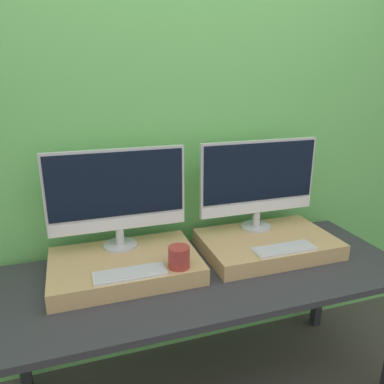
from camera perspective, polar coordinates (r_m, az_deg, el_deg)
The scene contains 9 objects.
wall_back at distance 1.97m, azimuth -1.79°, elevation 9.18°, with size 8.00×0.04×2.60m.
workbench at distance 1.81m, azimuth 2.43°, elevation -13.88°, with size 1.88×0.72×0.71m.
wooden_riser_left at distance 1.77m, azimuth -10.17°, elevation -10.99°, with size 0.67×0.44×0.08m.
monitor_left at distance 1.77m, azimuth -11.32°, elevation -0.24°, with size 0.65×0.16×0.48m.
keyboard_left at distance 1.61m, azimuth -9.41°, elevation -12.12°, with size 0.30×0.10×0.01m.
mug at distance 1.63m, azimuth -1.99°, elevation -9.89°, with size 0.09×0.09×0.09m.
wooden_riser_right at distance 1.99m, azimuth 11.37°, elevation -7.75°, with size 0.67×0.44×0.08m.
monitor_right at distance 1.99m, azimuth 10.11°, elevation 1.79°, with size 0.65×0.16×0.48m.
keyboard_right at distance 1.85m, azimuth 13.86°, elevation -8.37°, with size 0.30×0.10×0.01m.
Camera 1 is at (-0.55, -1.08, 1.59)m, focal length 35.00 mm.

